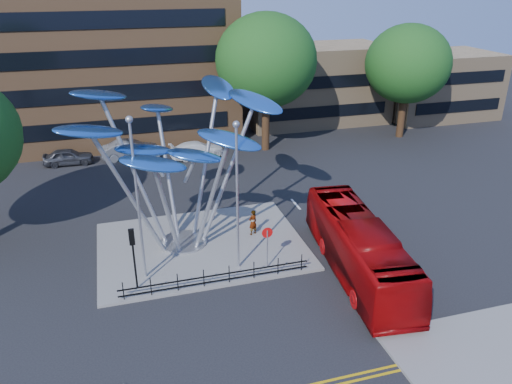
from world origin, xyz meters
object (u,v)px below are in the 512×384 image
object	(u,v)px
pedestrian	(253,222)
parked_car_left	(68,157)
street_lamp_left	(136,187)
parked_car_right	(197,150)
tree_far	(408,64)
traffic_light_island	(133,246)
no_entry_sign_island	(267,241)
leaf_sculpture	(175,135)
street_lamp_right	(237,184)
parked_car_mid	(131,150)
tree_right	(266,61)
red_bus	(358,247)

from	to	relation	value
pedestrian	parked_car_left	bearing A→B (deg)	-79.61
street_lamp_left	parked_car_right	distance (m)	19.74
tree_far	traffic_light_island	world-z (taller)	tree_far
tree_far	no_entry_sign_island	size ratio (longest dim) A/B	4.41
traffic_light_island	parked_car_left	size ratio (longest dim) A/B	0.84
street_lamp_left	parked_car_right	xyz separation A→B (m)	(6.10, 18.19, -4.66)
leaf_sculpture	parked_car_right	distance (m)	16.64
street_lamp_right	parked_car_left	size ratio (longest dim) A/B	2.04
street_lamp_right	parked_car_right	size ratio (longest dim) A/B	1.74
traffic_light_island	parked_car_mid	distance (m)	20.60
street_lamp_left	no_entry_sign_island	world-z (taller)	street_lamp_left
tree_right	no_entry_sign_island	distance (m)	21.31
parked_car_mid	parked_car_right	bearing A→B (deg)	-102.39
no_entry_sign_island	pedestrian	size ratio (longest dim) A/B	1.50
street_lamp_left	parked_car_left	xyz separation A→B (m)	(-4.76, 19.45, -4.66)
traffic_light_island	street_lamp_left	bearing A→B (deg)	63.43
pedestrian	parked_car_mid	bearing A→B (deg)	-93.59
red_bus	parked_car_left	distance (m)	27.18
parked_car_mid	parked_car_right	xyz separation A→B (m)	(5.65, -1.31, -0.12)
parked_car_mid	traffic_light_island	bearing A→B (deg)	178.01
traffic_light_island	parked_car_left	xyz separation A→B (m)	(-4.26, 20.45, -1.92)
traffic_light_island	parked_car_mid	bearing A→B (deg)	87.35
no_entry_sign_island	red_bus	bearing A→B (deg)	-19.44
no_entry_sign_island	tree_right	bearing A→B (deg)	72.88
tree_right	parked_car_left	size ratio (longest dim) A/B	2.98
tree_far	parked_car_right	size ratio (longest dim) A/B	2.26
tree_right	street_lamp_left	size ratio (longest dim) A/B	1.38
red_bus	parked_car_left	xyz separation A→B (m)	(-15.86, 22.06, -0.88)
tree_right	traffic_light_island	bearing A→B (deg)	-123.69
tree_far	street_lamp_right	world-z (taller)	tree_far
parked_car_left	no_entry_sign_island	bearing A→B (deg)	-150.29
tree_far	street_lamp_right	xyz separation A→B (m)	(-21.50, -19.00, -2.01)
street_lamp_left	pedestrian	bearing A→B (deg)	22.96
leaf_sculpture	no_entry_sign_island	size ratio (longest dim) A/B	5.19
parked_car_left	leaf_sculpture	bearing A→B (deg)	-155.30
tree_right	tree_far	bearing A→B (deg)	0.00
red_bus	parked_car_mid	bearing A→B (deg)	122.17
pedestrian	parked_car_left	world-z (taller)	pedestrian
street_lamp_right	leaf_sculpture	bearing A→B (deg)	124.91
red_bus	parked_car_right	bearing A→B (deg)	109.96
tree_far	leaf_sculpture	distance (m)	28.53
street_lamp_left	parked_car_left	size ratio (longest dim) A/B	2.16
tree_right	no_entry_sign_island	world-z (taller)	tree_right
pedestrian	street_lamp_right	bearing A→B (deg)	37.46
tree_right	street_lamp_left	distance (m)	22.49
street_lamp_right	parked_car_right	world-z (taller)	street_lamp_right
traffic_light_island	parked_car_right	distance (m)	20.38
street_lamp_left	red_bus	size ratio (longest dim) A/B	0.78
traffic_light_island	no_entry_sign_island	size ratio (longest dim) A/B	1.40
street_lamp_left	parked_car_mid	xyz separation A→B (m)	(0.45, 19.50, -4.55)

